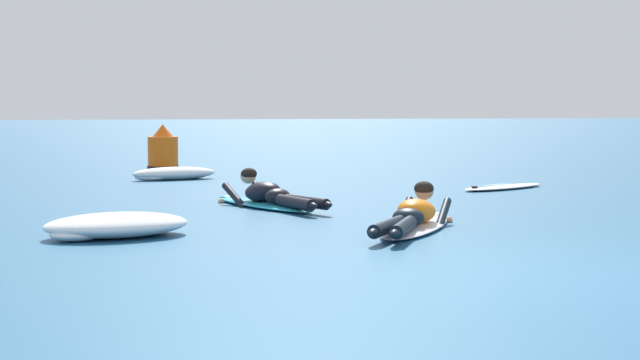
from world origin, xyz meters
name	(u,v)px	position (x,y,z in m)	size (l,w,h in m)	color
ground_plane	(365,182)	(0.00, 10.00, 0.00)	(120.00, 120.00, 0.00)	#235B84
surfer_near	(413,218)	(-0.85, 3.27, 0.14)	(1.58, 2.64, 0.55)	silver
surfer_far	(268,197)	(-2.10, 5.96, 0.14)	(1.38, 2.53, 0.54)	#2DB2D1
drifting_surfboard	(503,187)	(1.88, 8.34, 0.03)	(1.81, 1.49, 0.16)	white
whitewater_front	(117,226)	(-3.97, 3.27, 0.12)	(1.74, 1.42, 0.25)	white
whitewater_mid_right	(174,174)	(-3.17, 11.15, 0.11)	(1.61, 0.98, 0.23)	white
channel_marker_buoy	(163,153)	(-3.33, 13.26, 0.36)	(0.61, 0.61, 0.92)	#EA5B0F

